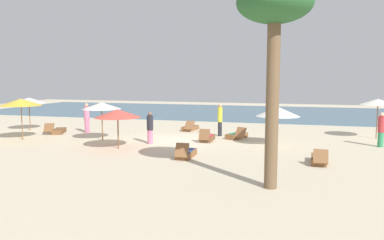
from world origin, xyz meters
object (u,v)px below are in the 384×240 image
object	(u,v)px
umbrella_0	(278,112)
umbrella_2	(378,102)
person_3	(220,119)
palm_0	(275,14)
umbrella_5	(118,113)
person_2	(150,128)
umbrella_1	(102,106)
lounger_0	(58,131)
umbrella_4	(21,102)
lounger_1	(319,159)
person_1	(381,130)
person_0	(87,118)
lounger_2	(186,153)
lounger_3	(237,135)
lounger_4	(207,138)
lounger_5	(190,128)
umbrella_3	(29,100)

from	to	relation	value
umbrella_0	umbrella_2	distance (m)	6.54
person_3	palm_0	size ratio (longest dim) A/B	0.30
umbrella_5	person_2	distance (m)	2.19
umbrella_1	lounger_0	bearing A→B (deg)	158.01
umbrella_0	umbrella_4	size ratio (longest dim) A/B	0.96
palm_0	person_2	bearing A→B (deg)	135.87
palm_0	lounger_1	bearing A→B (deg)	67.00
umbrella_5	person_1	distance (m)	13.25
person_3	palm_0	world-z (taller)	palm_0
umbrella_0	umbrella_2	size ratio (longest dim) A/B	0.98
umbrella_0	person_0	distance (m)	11.94
person_1	umbrella_5	bearing A→B (deg)	-162.83
lounger_2	palm_0	world-z (taller)	palm_0
person_0	person_3	bearing A→B (deg)	6.33
umbrella_2	umbrella_5	xyz separation A→B (m)	(-12.94, -6.62, -0.36)
umbrella_4	lounger_3	bearing A→B (deg)	17.37
person_2	palm_0	size ratio (longest dim) A/B	0.26
umbrella_2	lounger_4	world-z (taller)	umbrella_2
person_1	person_3	xyz separation A→B (m)	(-8.54, 1.34, 0.14)
lounger_3	palm_0	bearing A→B (deg)	-75.17
lounger_1	person_2	bearing A→B (deg)	163.73
umbrella_1	person_1	distance (m)	14.73
person_0	lounger_5	bearing A→B (deg)	23.82
umbrella_3	umbrella_4	bearing A→B (deg)	-57.59
lounger_0	lounger_4	size ratio (longest dim) A/B	1.08
umbrella_4	umbrella_0	bearing A→B (deg)	8.08
lounger_4	person_0	xyz separation A→B (m)	(-8.03, 0.98, 0.77)
umbrella_4	lounger_4	world-z (taller)	umbrella_4
umbrella_3	umbrella_1	bearing A→B (deg)	-19.15
umbrella_0	lounger_0	size ratio (longest dim) A/B	1.25
lounger_2	palm_0	bearing A→B (deg)	-43.46
lounger_1	person_3	size ratio (longest dim) A/B	0.88
umbrella_0	lounger_5	distance (m)	7.25
umbrella_5	lounger_0	bearing A→B (deg)	148.71
person_1	umbrella_4	bearing A→B (deg)	-171.17
umbrella_4	lounger_5	xyz separation A→B (m)	(8.12, 6.02, -1.96)
umbrella_3	lounger_4	size ratio (longest dim) A/B	1.30
umbrella_3	lounger_3	xyz separation A→B (m)	(13.68, 0.33, -1.80)
lounger_1	umbrella_0	bearing A→B (deg)	116.83
umbrella_4	person_1	xyz separation A→B (m)	(19.00, 2.95, -1.24)
lounger_1	lounger_3	xyz separation A→B (m)	(-4.19, 5.31, 0.01)
lounger_3	person_3	xyz separation A→B (m)	(-1.13, 0.66, 0.85)
umbrella_2	umbrella_3	size ratio (longest dim) A/B	1.06
umbrella_1	person_0	bearing A→B (deg)	135.12
person_2	palm_0	world-z (taller)	palm_0
person_0	person_2	bearing A→B (deg)	-26.15
person_2	umbrella_0	bearing A→B (deg)	10.51
umbrella_0	umbrella_4	bearing A→B (deg)	-171.92
person_1	lounger_1	bearing A→B (deg)	-124.81
palm_0	umbrella_3	bearing A→B (deg)	150.83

